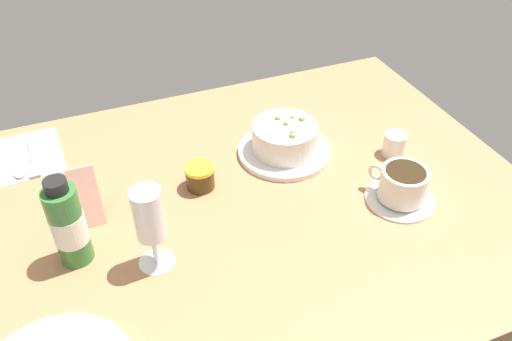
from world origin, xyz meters
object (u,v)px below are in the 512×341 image
at_px(coffee_cup, 402,186).
at_px(wine_glass, 149,219).
at_px(porridge_bowl, 285,140).
at_px(creamer_jug, 395,144).
at_px(cutlery_setting, 27,156).
at_px(menu_card, 85,191).
at_px(sauce_bottle_green, 68,225).
at_px(jam_jar, 200,176).

bearing_deg(coffee_cup, wine_glass, -2.34).
bearing_deg(porridge_bowl, creamer_jug, 158.17).
height_order(cutlery_setting, menu_card, menu_card).
xyz_separation_m(coffee_cup, sauce_bottle_green, (0.59, -0.08, 0.04)).
xyz_separation_m(wine_glass, sauce_bottle_green, (0.12, -0.06, -0.02)).
distance_m(cutlery_setting, menu_card, 0.25).
relative_size(wine_glass, sauce_bottle_green, 0.93).
bearing_deg(jam_jar, porridge_bowl, -169.29).
distance_m(wine_glass, sauce_bottle_green, 0.14).
height_order(jam_jar, menu_card, menu_card).
height_order(cutlery_setting, wine_glass, wine_glass).
height_order(creamer_jug, sauce_bottle_green, sauce_bottle_green).
height_order(cutlery_setting, creamer_jug, creamer_jug).
bearing_deg(wine_glass, porridge_bowl, -148.59).
relative_size(creamer_jug, sauce_bottle_green, 0.33).
bearing_deg(coffee_cup, jam_jar, -27.67).
height_order(porridge_bowl, wine_glass, wine_glass).
distance_m(porridge_bowl, jam_jar, 0.20).
distance_m(cutlery_setting, creamer_jug, 0.78).
xyz_separation_m(porridge_bowl, creamer_jug, (-0.22, 0.09, -0.01)).
bearing_deg(sauce_bottle_green, creamer_jug, -175.69).
distance_m(porridge_bowl, wine_glass, 0.38).
xyz_separation_m(cutlery_setting, jam_jar, (-0.31, 0.23, 0.02)).
bearing_deg(coffee_cup, menu_card, -18.41).
height_order(porridge_bowl, coffee_cup, porridge_bowl).
distance_m(porridge_bowl, creamer_jug, 0.23).
relative_size(coffee_cup, jam_jar, 2.24).
bearing_deg(cutlery_setting, porridge_bowl, 159.62).
bearing_deg(cutlery_setting, sauce_bottle_green, 101.63).
distance_m(coffee_cup, menu_card, 0.59).
bearing_deg(porridge_bowl, coffee_cup, 123.75).
distance_m(coffee_cup, creamer_jug, 0.15).
bearing_deg(jam_jar, menu_card, -1.51).
height_order(coffee_cup, jam_jar, coffee_cup).
relative_size(porridge_bowl, menu_card, 1.83).
height_order(porridge_bowl, jam_jar, porridge_bowl).
relative_size(cutlery_setting, creamer_jug, 3.21).
distance_m(sauce_bottle_green, menu_card, 0.11).
height_order(jam_jar, sauce_bottle_green, sauce_bottle_green).
relative_size(cutlery_setting, coffee_cup, 1.37).
bearing_deg(sauce_bottle_green, coffee_cup, 172.29).
relative_size(cutlery_setting, menu_card, 1.68).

